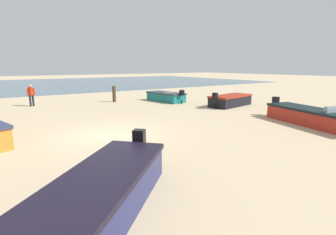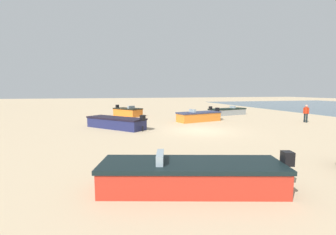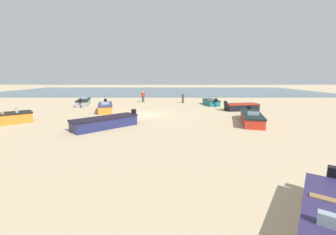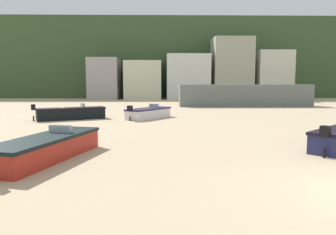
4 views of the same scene
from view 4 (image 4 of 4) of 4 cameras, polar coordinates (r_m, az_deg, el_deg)
headland_hill at (r=73.70m, az=2.98°, el=9.53°), size 90.00×32.00×14.22m
harbor_pier at (r=38.61m, az=13.24°, el=3.78°), size 15.03×2.40×2.50m
townhouse_far_left at (r=55.04m, az=-11.02°, el=6.65°), size 4.79×5.69×6.67m
townhouse_left at (r=54.89m, az=-4.32°, el=6.50°), size 5.95×6.84×6.20m
townhouse_centre_left at (r=54.08m, az=3.49°, el=7.08°), size 6.94×5.05×7.26m
townhouse_centre at (r=56.00m, az=10.90°, el=8.32°), size 6.26×6.73×9.95m
townhouse_right at (r=57.28m, az=17.62°, el=7.05°), size 5.57×5.80×7.87m
boat_red_1 at (r=12.36m, az=-20.43°, el=-4.95°), size 2.82×5.57×1.14m
boat_white_2 at (r=25.02m, az=-3.42°, el=0.81°), size 3.53×4.25×1.09m
boat_black_8 at (r=25.16m, az=-16.58°, el=0.70°), size 5.04×3.27×1.19m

